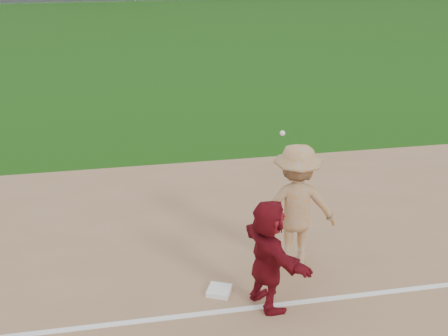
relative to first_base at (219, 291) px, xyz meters
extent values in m
plane|color=#19490E|center=(0.42, 0.33, -0.06)|extent=(160.00, 160.00, 0.00)
cube|color=white|center=(0.42, -0.47, -0.03)|extent=(60.00, 0.10, 0.01)
cube|color=white|center=(0.00, 0.00, 0.00)|extent=(0.45, 0.45, 0.08)
imported|color=maroon|center=(0.64, -0.41, 0.81)|extent=(0.94, 1.65, 1.70)
imported|color=#9A9A9C|center=(1.36, 0.62, 1.00)|extent=(1.43, 0.94, 2.08)
sphere|color=white|center=(1.01, 0.36, 2.35)|extent=(0.08, 0.08, 0.08)
camera|label=1|loc=(-1.26, -7.05, 5.03)|focal=45.00mm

